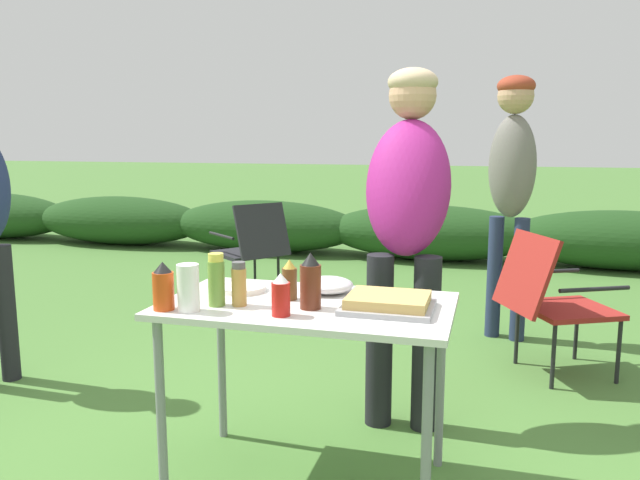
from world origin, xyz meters
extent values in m
ellipsoid|color=#1E4219|center=(-4.00, 4.83, 0.31)|extent=(2.40, 0.90, 0.62)
ellipsoid|color=#1E4219|center=(-2.00, 4.83, 0.31)|extent=(2.40, 0.90, 0.62)
ellipsoid|color=#1E4219|center=(0.00, 4.83, 0.31)|extent=(2.40, 0.90, 0.62)
ellipsoid|color=#1E4219|center=(2.00, 4.83, 0.31)|extent=(2.40, 0.90, 0.62)
cube|color=silver|center=(0.00, 0.00, 0.73)|extent=(1.10, 0.64, 0.02)
cylinder|color=gray|center=(-0.49, -0.27, 0.36)|extent=(0.04, 0.04, 0.71)
cylinder|color=gray|center=(0.49, -0.27, 0.36)|extent=(0.04, 0.04, 0.71)
cylinder|color=gray|center=(-0.49, 0.27, 0.36)|extent=(0.04, 0.04, 0.71)
cylinder|color=gray|center=(0.49, 0.27, 0.36)|extent=(0.04, 0.04, 0.71)
cube|color=#9E9EA3|center=(0.31, -0.02, 0.75)|extent=(0.33, 0.28, 0.02)
cube|color=tan|center=(0.31, -0.02, 0.78)|extent=(0.29, 0.24, 0.04)
cylinder|color=white|center=(-0.31, 0.10, 0.75)|extent=(0.20, 0.20, 0.02)
ellipsoid|color=silver|center=(0.03, 0.18, 0.77)|extent=(0.21, 0.21, 0.06)
cylinder|color=white|center=(-0.38, -0.23, 0.83)|extent=(0.08, 0.08, 0.17)
cylinder|color=brown|center=(-0.08, 0.03, 0.80)|extent=(0.06, 0.06, 0.12)
cone|color=gold|center=(-0.08, 0.03, 0.88)|extent=(0.05, 0.05, 0.03)
cylinder|color=#B2893D|center=(-0.24, -0.11, 0.81)|extent=(0.06, 0.06, 0.14)
cylinder|color=#4C4C4C|center=(-0.24, -0.11, 0.89)|extent=(0.05, 0.05, 0.03)
cylinder|color=#CC4214|center=(-0.48, -0.23, 0.81)|extent=(0.08, 0.08, 0.14)
cone|color=black|center=(-0.48, -0.23, 0.90)|extent=(0.07, 0.07, 0.04)
cylinder|color=red|center=(-0.04, -0.19, 0.80)|extent=(0.07, 0.07, 0.12)
cone|color=white|center=(-0.04, -0.19, 0.88)|extent=(0.06, 0.06, 0.03)
cylinder|color=olive|center=(-0.32, -0.13, 0.82)|extent=(0.06, 0.06, 0.17)
cylinder|color=#D1CC47|center=(-0.32, -0.13, 0.92)|extent=(0.06, 0.06, 0.03)
cylinder|color=#562314|center=(0.03, -0.08, 0.82)|extent=(0.08, 0.08, 0.16)
cone|color=black|center=(0.03, -0.08, 0.93)|extent=(0.07, 0.07, 0.05)
cylinder|color=black|center=(0.18, 0.59, 0.41)|extent=(0.13, 0.13, 0.83)
cylinder|color=black|center=(0.39, 0.60, 0.41)|extent=(0.13, 0.13, 0.83)
ellipsoid|color=#931E70|center=(0.28, 0.72, 1.14)|extent=(0.42, 0.53, 0.73)
sphere|color=tan|center=(0.27, 0.85, 1.56)|extent=(0.23, 0.23, 0.23)
ellipsoid|color=tan|center=(0.27, 0.85, 1.63)|extent=(0.24, 0.24, 0.14)
cylinder|color=#232D4C|center=(0.70, 2.14, 0.42)|extent=(0.10, 0.10, 0.84)
cylinder|color=#232D4C|center=(0.86, 2.09, 0.42)|extent=(0.10, 0.10, 0.84)
ellipsoid|color=slate|center=(0.78, 2.12, 1.18)|extent=(0.36, 0.31, 0.68)
sphere|color=tan|center=(0.78, 2.12, 1.63)|extent=(0.23, 0.23, 0.23)
ellipsoid|color=#993823|center=(0.78, 2.12, 1.70)|extent=(0.24, 0.24, 0.14)
cylinder|color=black|center=(-1.94, 0.58, 0.39)|extent=(0.10, 0.10, 0.78)
cube|color=maroon|center=(1.11, 1.53, 0.39)|extent=(0.62, 0.62, 0.03)
cube|color=maroon|center=(0.86, 1.40, 0.61)|extent=(0.35, 0.48, 0.44)
cylinder|color=black|center=(0.84, 1.62, 0.19)|extent=(0.02, 0.02, 0.38)
cylinder|color=black|center=(1.02, 1.26, 0.19)|extent=(0.02, 0.02, 0.38)
cylinder|color=black|center=(1.20, 1.80, 0.19)|extent=(0.02, 0.02, 0.38)
cylinder|color=black|center=(1.38, 1.44, 0.19)|extent=(0.02, 0.02, 0.38)
cylinder|color=black|center=(1.01, 1.73, 0.56)|extent=(0.38, 0.21, 0.02)
cylinder|color=black|center=(1.21, 1.32, 0.56)|extent=(0.38, 0.21, 0.02)
cube|color=#232328|center=(-1.36, 2.69, 0.39)|extent=(0.65, 0.65, 0.03)
cube|color=#232328|center=(-1.14, 2.51, 0.61)|extent=(0.41, 0.46, 0.44)
cylinder|color=black|center=(-1.33, 2.41, 0.19)|extent=(0.02, 0.02, 0.38)
cylinder|color=black|center=(-1.08, 2.72, 0.19)|extent=(0.02, 0.02, 0.38)
cylinder|color=black|center=(-1.64, 2.65, 0.19)|extent=(0.02, 0.02, 0.38)
cylinder|color=black|center=(-1.39, 2.97, 0.19)|extent=(0.02, 0.02, 0.38)
cylinder|color=black|center=(-1.50, 2.51, 0.56)|extent=(0.34, 0.28, 0.02)
cylinder|color=black|center=(-1.22, 2.87, 0.56)|extent=(0.34, 0.28, 0.02)
camera|label=1|loc=(0.67, -2.21, 1.36)|focal=35.00mm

